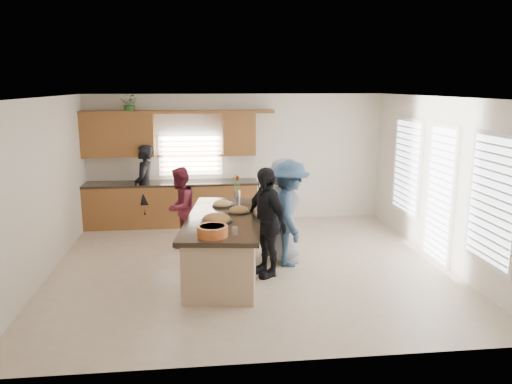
{
  "coord_description": "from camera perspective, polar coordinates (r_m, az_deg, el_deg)",
  "views": [
    {
      "loc": [
        -0.8,
        -7.92,
        2.99
      ],
      "look_at": [
        0.17,
        0.57,
        1.15
      ],
      "focal_mm": 35.0,
      "sensor_mm": 36.0,
      "label": 1
    }
  ],
  "objects": [
    {
      "name": "platter_back",
      "position": [
        8.59,
        -3.84,
        -1.43
      ],
      "size": [
        0.36,
        0.36,
        0.15
      ],
      "color": "black",
      "rests_on": "island"
    },
    {
      "name": "platter_mid",
      "position": [
        8.14,
        -1.97,
        -2.16
      ],
      "size": [
        0.36,
        0.36,
        0.15
      ],
      "color": "black",
      "rests_on": "island"
    },
    {
      "name": "woman_right_back",
      "position": [
        8.34,
        3.83,
        -2.43
      ],
      "size": [
        0.72,
        1.19,
        1.79
      ],
      "primitive_type": "imported",
      "rotation": [
        0.0,
        0.0,
        1.52
      ],
      "color": "#2F4A68",
      "rests_on": "ground"
    },
    {
      "name": "woman_left_mid",
      "position": [
        9.38,
        -8.68,
        -1.76
      ],
      "size": [
        0.82,
        0.9,
        1.51
      ],
      "primitive_type": "imported",
      "rotation": [
        0.0,
        0.0,
        -1.98
      ],
      "color": "maroon",
      "rests_on": "ground"
    },
    {
      "name": "potted_plant",
      "position": [
        10.84,
        -14.2,
        9.74
      ],
      "size": [
        0.44,
        0.4,
        0.4
      ],
      "primitive_type": "imported",
      "rotation": [
        0.0,
        0.0,
        -0.28
      ],
      "color": "#397F32",
      "rests_on": "back_cabinetry"
    },
    {
      "name": "back_cabinetry",
      "position": [
        10.87,
        -9.89,
        0.96
      ],
      "size": [
        4.08,
        0.66,
        2.46
      ],
      "color": "brown",
      "rests_on": "ground"
    },
    {
      "name": "woman_left_front",
      "position": [
        7.87,
        1.13,
        -3.43
      ],
      "size": [
        0.82,
        1.11,
        1.75
      ],
      "primitive_type": "imported",
      "rotation": [
        0.0,
        0.0,
        -1.13
      ],
      "color": "black",
      "rests_on": "ground"
    },
    {
      "name": "floor",
      "position": [
        8.5,
        -0.69,
        -8.43
      ],
      "size": [
        6.5,
        6.5,
        0.0
      ],
      "primitive_type": "plane",
      "color": "beige",
      "rests_on": "ground"
    },
    {
      "name": "woman_left_back",
      "position": [
        10.79,
        -12.57,
        0.61
      ],
      "size": [
        0.47,
        0.67,
        1.77
      ],
      "primitive_type": "imported",
      "rotation": [
        0.0,
        0.0,
        -1.64
      ],
      "color": "black",
      "rests_on": "ground"
    },
    {
      "name": "platter_front",
      "position": [
        7.62,
        -4.54,
        -3.19
      ],
      "size": [
        0.49,
        0.49,
        0.2
      ],
      "color": "black",
      "rests_on": "island"
    },
    {
      "name": "right_wall_glazing",
      "position": [
        8.91,
        20.44,
        0.73
      ],
      "size": [
        0.06,
        4.0,
        2.25
      ],
      "color": "white",
      "rests_on": "ground"
    },
    {
      "name": "room_shell",
      "position": [
        8.03,
        -0.72,
        4.37
      ],
      "size": [
        6.52,
        6.02,
        2.81
      ],
      "color": "silver",
      "rests_on": "ground"
    },
    {
      "name": "flower_vase",
      "position": [
        9.06,
        -2.17,
        0.64
      ],
      "size": [
        0.14,
        0.14,
        0.43
      ],
      "color": "silver",
      "rests_on": "island"
    },
    {
      "name": "woman_right_front",
      "position": [
        8.52,
        3.19,
        -2.08
      ],
      "size": [
        0.57,
        0.88,
        1.79
      ],
      "primitive_type": "imported",
      "rotation": [
        0.0,
        0.0,
        1.57
      ],
      "color": "gray",
      "rests_on": "ground"
    },
    {
      "name": "plate_stack",
      "position": [
        8.6,
        -3.3,
        -1.39
      ],
      "size": [
        0.2,
        0.2,
        0.06
      ],
      "primitive_type": "cylinder",
      "color": "#B184C1",
      "rests_on": "island"
    },
    {
      "name": "salad_bowl",
      "position": [
        6.88,
        -4.99,
        -4.41
      ],
      "size": [
        0.43,
        0.43,
        0.15
      ],
      "color": "#CD5D25",
      "rests_on": "island"
    },
    {
      "name": "clear_cup",
      "position": [
        6.95,
        -2.42,
        -4.44
      ],
      "size": [
        0.08,
        0.08,
        0.11
      ],
      "primitive_type": "cylinder",
      "color": "white",
      "rests_on": "island"
    },
    {
      "name": "island",
      "position": [
        8.05,
        -3.59,
        -6.25
      ],
      "size": [
        1.5,
        2.83,
        0.95
      ],
      "rotation": [
        0.0,
        0.0,
        -0.14
      ],
      "color": "tan",
      "rests_on": "ground"
    }
  ]
}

